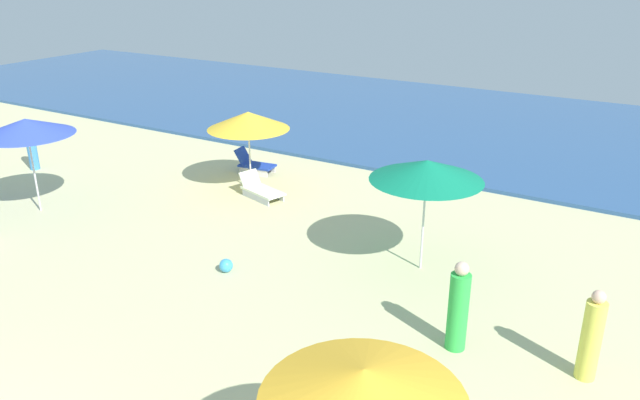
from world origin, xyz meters
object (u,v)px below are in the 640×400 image
beachgoer_0 (458,309)px  beachgoer_4 (32,148)px  umbrella_1 (26,127)px  lounge_chair_4_1 (254,164)px  beach_ball_2 (226,266)px  umbrella_3 (363,385)px  umbrella_4 (248,120)px  lounge_chair_4_0 (261,190)px  beachgoer_2 (591,338)px  umbrella_0 (427,170)px

beachgoer_0 → beachgoer_4: beachgoer_0 is taller
umbrella_1 → lounge_chair_4_1: umbrella_1 is taller
beach_ball_2 → umbrella_3: bearing=-39.3°
beachgoer_4 → beachgoer_0: bearing=-44.9°
umbrella_4 → lounge_chair_4_0: (0.68, -0.43, -1.88)m
beachgoer_2 → beachgoer_4: bearing=67.3°
umbrella_1 → beachgoer_4: umbrella_1 is taller
umbrella_0 → beachgoer_0: (1.70, -2.54, -1.53)m
umbrella_0 → umbrella_3: 7.45m
umbrella_4 → beachgoer_2: bearing=-23.3°
umbrella_3 → beachgoer_4: 17.41m
lounge_chair_4_0 → umbrella_3: bearing=-121.5°
beachgoer_4 → lounge_chair_4_0: bearing=-23.1°
beachgoer_2 → beachgoer_0: bearing=82.7°
umbrella_1 → umbrella_3: (12.48, -4.92, 0.06)m
umbrella_1 → beach_ball_2: size_ratio=8.51×
umbrella_1 → umbrella_4: umbrella_1 is taller
umbrella_0 → beachgoer_0: umbrella_0 is taller
umbrella_0 → lounge_chair_4_1: umbrella_0 is taller
lounge_chair_4_0 → beachgoer_4: (-7.95, -1.73, 0.47)m
umbrella_3 → beachgoer_0: (-0.43, 4.60, -1.64)m
beach_ball_2 → lounge_chair_4_1: bearing=121.2°
umbrella_0 → lounge_chair_4_1: size_ratio=1.94×
beachgoer_4 → beach_ball_2: bearing=-48.9°
lounge_chair_4_1 → beachgoer_0: size_ratio=0.77×
umbrella_4 → beachgoer_4: umbrella_4 is taller
lounge_chair_4_0 → beach_ball_2: lounge_chair_4_0 is taller
beachgoer_0 → umbrella_3: bearing=-32.1°
lounge_chair_4_0 → beachgoer_4: size_ratio=1.05×
umbrella_0 → umbrella_4: 6.74m
beachgoer_4 → umbrella_3: bearing=-59.8°
umbrella_3 → lounge_chair_4_0: (-7.83, 8.88, -2.21)m
beachgoer_2 → beachgoer_4: beachgoer_2 is taller
umbrella_4 → lounge_chair_4_1: (-0.82, 1.27, -1.84)m
umbrella_0 → beach_ball_2: umbrella_0 is taller
umbrella_3 → lounge_chair_4_1: size_ratio=2.00×
beachgoer_2 → beach_ball_2: (-7.52, -0.15, -0.62)m
umbrella_0 → umbrella_3: (2.14, -7.14, 0.11)m
umbrella_1 → beachgoer_0: bearing=-1.6°
umbrella_0 → umbrella_3: bearing=-73.3°
beachgoer_4 → lounge_chair_4_1: bearing=-7.3°
umbrella_4 → beachgoer_0: (8.08, -4.72, -1.31)m
umbrella_0 → umbrella_3: umbrella_3 is taller
umbrella_3 → beachgoer_2: 5.46m
lounge_chair_4_1 → beach_ball_2: (3.54, -5.84, -0.12)m
lounge_chair_4_0 → beachgoer_2: bearing=-95.5°
beachgoer_0 → beachgoer_4: 15.56m
lounge_chair_4_1 → beachgoer_4: size_ratio=0.87×
umbrella_4 → umbrella_3: bearing=-47.6°
umbrella_4 → umbrella_0: bearing=-18.9°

